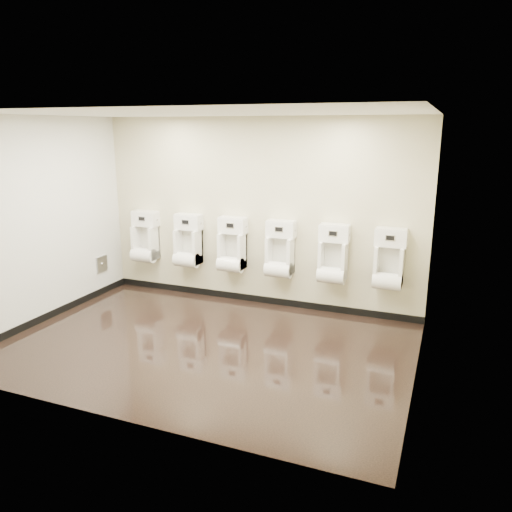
{
  "coord_description": "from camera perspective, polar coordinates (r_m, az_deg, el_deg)",
  "views": [
    {
      "loc": [
        2.7,
        -5.11,
        2.65
      ],
      "look_at": [
        0.46,
        0.55,
        1.07
      ],
      "focal_mm": 35.0,
      "sensor_mm": 36.0,
      "label": 1
    }
  ],
  "objects": [
    {
      "name": "right_wall",
      "position": [
        5.27,
        18.75,
        0.05
      ],
      "size": [
        0.02,
        3.5,
        2.8
      ],
      "primitive_type": "cube",
      "color": "beige",
      "rests_on": "ground"
    },
    {
      "name": "urinal_1",
      "position": [
        7.93,
        -7.78,
        1.32
      ],
      "size": [
        0.44,
        0.33,
        0.81
      ],
      "color": "white",
      "rests_on": "back_wall"
    },
    {
      "name": "urinal_5",
      "position": [
        6.99,
        14.95,
        -0.85
      ],
      "size": [
        0.44,
        0.33,
        0.81
      ],
      "color": "white",
      "rests_on": "back_wall"
    },
    {
      "name": "urinal_4",
      "position": [
        7.11,
        8.79,
        -0.26
      ],
      "size": [
        0.44,
        0.33,
        0.81
      ],
      "color": "white",
      "rests_on": "back_wall"
    },
    {
      "name": "ground",
      "position": [
        6.36,
        -5.8,
        -10.14
      ],
      "size": [
        5.0,
        3.5,
        0.0
      ],
      "primitive_type": "cube",
      "color": "black",
      "rests_on": "ground"
    },
    {
      "name": "urinal_3",
      "position": [
        7.32,
        2.75,
        0.32
      ],
      "size": [
        0.44,
        0.33,
        0.81
      ],
      "color": "white",
      "rests_on": "back_wall"
    },
    {
      "name": "urinal_0",
      "position": [
        8.34,
        -12.56,
        1.76
      ],
      "size": [
        0.44,
        0.33,
        0.81
      ],
      "color": "white",
      "rests_on": "back_wall"
    },
    {
      "name": "skirting_back",
      "position": [
        7.81,
        0.05,
        -4.89
      ],
      "size": [
        5.0,
        0.02,
        0.1
      ],
      "primitive_type": "cube",
      "color": "black",
      "rests_on": "ground"
    },
    {
      "name": "back_wall",
      "position": [
        7.48,
        0.08,
        4.94
      ],
      "size": [
        5.0,
        0.02,
        2.8
      ],
      "primitive_type": "cube",
      "color": "beige",
      "rests_on": "ground"
    },
    {
      "name": "left_wall",
      "position": [
        7.4,
        -23.61,
        3.61
      ],
      "size": [
        0.02,
        3.5,
        2.8
      ],
      "primitive_type": "cube",
      "color": "beige",
      "rests_on": "ground"
    },
    {
      "name": "tile_overlay_left",
      "position": [
        7.39,
        -23.58,
        3.61
      ],
      "size": [
        0.01,
        3.5,
        2.8
      ],
      "primitive_type": "cube",
      "color": "silver",
      "rests_on": "ground"
    },
    {
      "name": "urinal_2",
      "position": [
        7.59,
        -2.77,
        0.85
      ],
      "size": [
        0.44,
        0.33,
        0.81
      ],
      "color": "white",
      "rests_on": "back_wall"
    },
    {
      "name": "access_panel",
      "position": [
        8.44,
        -17.22,
        -0.86
      ],
      "size": [
        0.04,
        0.25,
        0.25
      ],
      "color": "#9E9EA3",
      "rests_on": "left_wall"
    },
    {
      "name": "skirting_left",
      "position": [
        7.73,
        -22.54,
        -6.25
      ],
      "size": [
        0.02,
        3.5,
        0.1
      ],
      "primitive_type": "cube",
      "color": "black",
      "rests_on": "ground"
    },
    {
      "name": "front_wall",
      "position": [
        4.49,
        -16.52,
        -2.21
      ],
      "size": [
        5.0,
        0.02,
        2.8
      ],
      "primitive_type": "cube",
      "color": "beige",
      "rests_on": "ground"
    },
    {
      "name": "ceiling",
      "position": [
        5.78,
        -6.53,
        15.97
      ],
      "size": [
        5.0,
        3.5,
        0.0
      ],
      "primitive_type": "cube",
      "color": "silver"
    }
  ]
}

